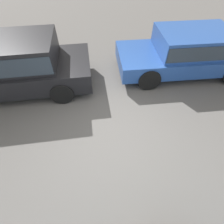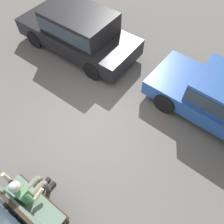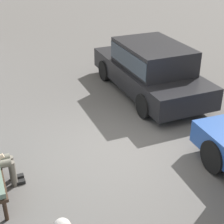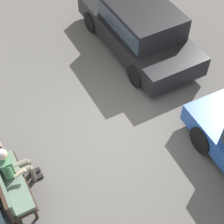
{
  "view_description": "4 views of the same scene",
  "coord_description": "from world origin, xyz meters",
  "views": [
    {
      "loc": [
        0.22,
        2.6,
        3.61
      ],
      "look_at": [
        -0.09,
        0.31,
        1.01
      ],
      "focal_mm": 28.0,
      "sensor_mm": 36.0,
      "label": 1
    },
    {
      "loc": [
        -2.51,
        2.6,
        5.5
      ],
      "look_at": [
        -0.73,
        0.21,
        1.15
      ],
      "focal_mm": 35.0,
      "sensor_mm": 36.0,
      "label": 2
    },
    {
      "loc": [
        -5.9,
        2.6,
        4.3
      ],
      "look_at": [
        -0.26,
        0.28,
        1.1
      ],
      "focal_mm": 55.0,
      "sensor_mm": 36.0,
      "label": 3
    },
    {
      "loc": [
        -4.52,
        2.6,
        6.9
      ],
      "look_at": [
        -0.09,
        0.21,
        0.84
      ],
      "focal_mm": 55.0,
      "sensor_mm": 36.0,
      "label": 4
    }
  ],
  "objects": [
    {
      "name": "person_on_phone",
      "position": [
        -0.31,
        2.67,
        0.73
      ],
      "size": [
        0.73,
        0.74,
        1.37
      ],
      "color": "#6B665B",
      "rests_on": "ground_plane"
    },
    {
      "name": "ground_plane",
      "position": [
        0.0,
        0.0,
        0.0
      ],
      "size": [
        60.0,
        60.0,
        0.0
      ],
      "primitive_type": "plane",
      "color": "#565451"
    },
    {
      "name": "bench",
      "position": [
        -0.57,
        2.9,
        0.6
      ],
      "size": [
        1.56,
        0.55,
        1.03
      ],
      "color": "#332319",
      "rests_on": "ground_plane"
    },
    {
      "name": "parked_car_mid",
      "position": [
        2.41,
        -2.04,
        0.83
      ],
      "size": [
        4.47,
        1.94,
        1.53
      ],
      "color": "black",
      "rests_on": "ground_plane"
    }
  ]
}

